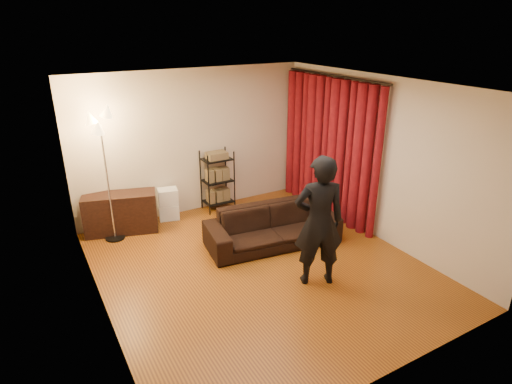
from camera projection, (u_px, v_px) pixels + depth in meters
floor at (260, 267)px, 6.49m from camera, size 5.00×5.00×0.00m
ceiling at (261, 85)px, 5.47m from camera, size 5.00×5.00×0.00m
wall_back at (193, 142)px, 7.99m from camera, size 5.00×0.00×5.00m
wall_front at (396, 267)px, 3.97m from camera, size 5.00×0.00×5.00m
wall_left at (93, 218)px, 4.94m from camera, size 0.00×5.00×5.00m
wall_right at (379, 160)px, 7.02m from camera, size 0.00×5.00×5.00m
curtain_rod at (335, 76)px, 7.42m from camera, size 0.04×2.65×0.04m
curtain at (329, 148)px, 7.89m from camera, size 0.22×2.65×2.55m
sofa at (273, 226)px, 7.04m from camera, size 2.28×1.14×0.64m
person at (319, 222)px, 5.79m from camera, size 0.81×0.69×1.88m
media_cabinet at (121, 213)px, 7.44m from camera, size 1.30×0.79×0.71m
storage_boxes at (169, 204)px, 7.95m from camera, size 0.41×0.36×0.60m
wire_shelf at (218, 181)px, 8.27m from camera, size 0.61×0.49×1.19m
floor_lamp at (107, 178)px, 6.92m from camera, size 0.46×0.46×2.19m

